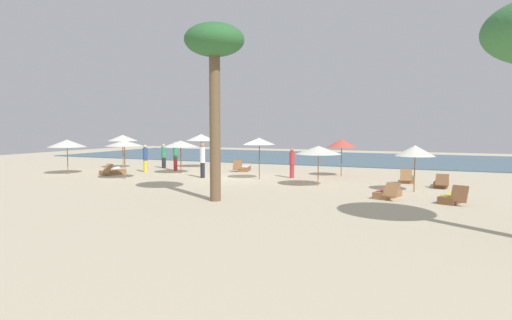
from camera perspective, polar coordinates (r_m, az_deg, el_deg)
The scene contains 24 objects.
ground_plane at distance 24.87m, azimuth -2.21°, elevation -2.36°, with size 60.00×60.00×0.00m, color beige.
ocean_water at distance 40.79m, azimuth 8.19°, elevation 0.32°, with size 48.00×16.00×0.06m, color #3D6075.
umbrella_0 at distance 20.91m, azimuth 19.72°, elevation 1.13°, with size 1.73×1.73×2.08m.
umbrella_1 at distance 31.89m, azimuth -16.73°, elevation 2.73°, with size 2.02×2.02×2.30m.
umbrella_2 at distance 24.22m, azimuth 0.43°, elevation 2.40°, with size 1.75×1.75×2.27m.
umbrella_3 at distance 31.16m, azimuth -7.05°, elevation 2.89°, with size 2.09×2.09×2.34m.
umbrella_4 at distance 25.37m, azimuth -16.52°, elevation 2.08°, with size 2.02×2.02×2.14m.
umbrella_5 at distance 29.16m, azimuth -23.06°, elevation 1.98°, with size 2.25×2.25×2.10m.
umbrella_6 at distance 21.73m, azimuth 8.00°, elevation 1.28°, with size 2.23×2.23×1.97m.
umbrella_7 at distance 26.13m, azimuth 10.92°, elevation 2.11°, with size 1.73×1.73×2.16m.
umbrella_8 at distance 27.60m, azimuth -9.64°, elevation 2.07°, with size 2.18×2.18×2.02m.
lounger_0 at distance 18.66m, azimuth 23.93°, elevation -4.50°, with size 1.09×1.73×0.75m.
lounger_1 at distance 23.13m, azimuth 22.66°, elevation -2.81°, with size 0.69×1.72×0.68m.
lounger_2 at distance 18.98m, azimuth 16.55°, elevation -4.15°, with size 1.09×1.78×0.69m.
lounger_3 at distance 27.99m, azimuth -17.93°, elevation -1.46°, with size 1.05×1.77×0.70m.
lounger_4 at distance 24.47m, azimuth 18.91°, elevation -2.30°, with size 0.73×1.68×0.74m.
lounger_5 at distance 28.79m, azimuth -1.56°, elevation -1.07°, with size 1.00×1.74×0.73m.
person_0 at distance 25.18m, azimuth -6.87°, elevation 0.04°, with size 0.36×0.36×1.97m.
person_1 at distance 29.40m, azimuth -10.30°, elevation 0.56°, with size 0.39×0.39×1.90m.
person_2 at distance 31.28m, azimuth -11.74°, elevation 0.52°, with size 0.45×0.45×1.69m.
person_3 at distance 25.04m, azimuth 4.64°, elevation -0.35°, with size 0.40×0.40×1.68m.
person_4 at distance 28.97m, azimuth -14.01°, elevation 0.25°, with size 0.37×0.37×1.74m.
palm_1 at distance 17.60m, azimuth -5.35°, elevation 13.68°, with size 2.31×2.31×6.86m.
dog at distance 29.95m, azimuth -17.39°, elevation -1.08°, with size 0.46×0.67×0.31m.
Camera 1 is at (10.71, -22.25, 2.97)m, focal length 31.21 mm.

